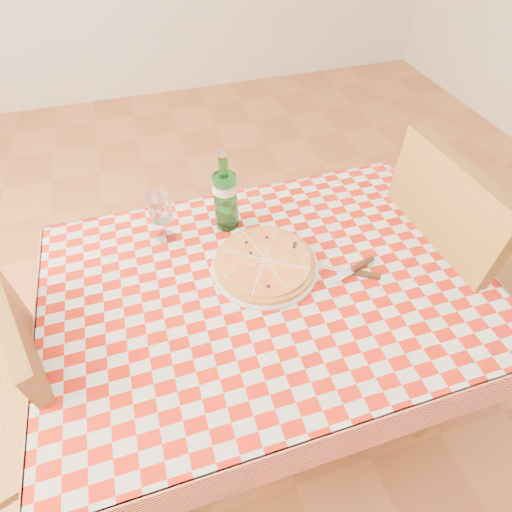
{
  "coord_description": "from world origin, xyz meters",
  "views": [
    {
      "loc": [
        -0.25,
        -0.69,
        1.67
      ],
      "look_at": [
        -0.02,
        0.06,
        0.82
      ],
      "focal_mm": 28.0,
      "sensor_mm": 36.0,
      "label": 1
    }
  ],
  "objects_px": {
    "dining_table": "(268,302)",
    "chair_near": "(444,261)",
    "pizza_plate": "(265,262)",
    "wine_glass": "(162,218)",
    "water_bottle": "(225,190)",
    "chair_far": "(27,404)"
  },
  "relations": [
    {
      "from": "dining_table",
      "to": "chair_near",
      "type": "height_order",
      "value": "chair_near"
    },
    {
      "from": "pizza_plate",
      "to": "wine_glass",
      "type": "xyz_separation_m",
      "value": [
        -0.27,
        0.22,
        0.07
      ]
    },
    {
      "from": "water_bottle",
      "to": "wine_glass",
      "type": "height_order",
      "value": "water_bottle"
    },
    {
      "from": "chair_near",
      "to": "wine_glass",
      "type": "height_order",
      "value": "chair_near"
    },
    {
      "from": "dining_table",
      "to": "chair_far",
      "type": "xyz_separation_m",
      "value": [
        -0.76,
        -0.04,
        -0.15
      ]
    },
    {
      "from": "water_bottle",
      "to": "wine_glass",
      "type": "relative_size",
      "value": 1.64
    },
    {
      "from": "chair_far",
      "to": "wine_glass",
      "type": "relative_size",
      "value": 5.12
    },
    {
      "from": "dining_table",
      "to": "wine_glass",
      "type": "distance_m",
      "value": 0.42
    },
    {
      "from": "dining_table",
      "to": "chair_near",
      "type": "distance_m",
      "value": 0.69
    },
    {
      "from": "chair_far",
      "to": "water_bottle",
      "type": "xyz_separation_m",
      "value": [
        0.71,
        0.32,
        0.39
      ]
    },
    {
      "from": "pizza_plate",
      "to": "wine_glass",
      "type": "distance_m",
      "value": 0.35
    },
    {
      "from": "chair_near",
      "to": "pizza_plate",
      "type": "height_order",
      "value": "chair_near"
    },
    {
      "from": "chair_near",
      "to": "chair_far",
      "type": "height_order",
      "value": "chair_near"
    },
    {
      "from": "chair_far",
      "to": "water_bottle",
      "type": "relative_size",
      "value": 3.11
    },
    {
      "from": "dining_table",
      "to": "wine_glass",
      "type": "relative_size",
      "value": 6.94
    },
    {
      "from": "chair_near",
      "to": "water_bottle",
      "type": "relative_size",
      "value": 3.65
    },
    {
      "from": "pizza_plate",
      "to": "water_bottle",
      "type": "relative_size",
      "value": 1.14
    },
    {
      "from": "chair_near",
      "to": "wine_glass",
      "type": "bearing_deg",
      "value": 163.44
    },
    {
      "from": "pizza_plate",
      "to": "wine_glass",
      "type": "height_order",
      "value": "wine_glass"
    },
    {
      "from": "pizza_plate",
      "to": "water_bottle",
      "type": "height_order",
      "value": "water_bottle"
    },
    {
      "from": "chair_near",
      "to": "wine_glass",
      "type": "xyz_separation_m",
      "value": [
        -0.95,
        0.25,
        0.25
      ]
    },
    {
      "from": "chair_far",
      "to": "pizza_plate",
      "type": "height_order",
      "value": "chair_far"
    }
  ]
}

